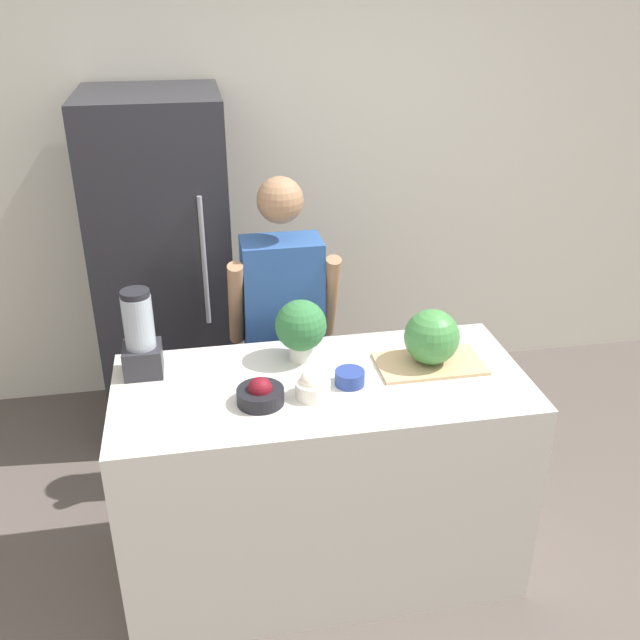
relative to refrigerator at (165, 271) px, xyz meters
name	(u,v)px	position (x,y,z in m)	size (l,w,h in m)	color
ground_plane	(338,626)	(0.62, -1.65, -0.93)	(14.00, 14.00, 0.00)	#564C47
wall_back	(268,178)	(0.62, 0.41, 0.37)	(8.00, 0.06, 2.60)	silver
counter_island	(322,477)	(0.62, -1.28, -0.46)	(1.62, 0.73, 0.94)	beige
refrigerator	(165,271)	(0.00, 0.00, 0.00)	(0.69, 0.75, 1.86)	#232328
person	(284,336)	(0.55, -0.65, -0.11)	(0.50, 0.26, 1.59)	#333338
cutting_board	(430,364)	(1.07, -1.24, 0.01)	(0.43, 0.25, 0.01)	tan
watermelon	(432,337)	(1.07, -1.23, 0.13)	(0.22, 0.22, 0.22)	#3D7F3D
bowl_cherries	(260,394)	(0.36, -1.39, 0.04)	(0.18, 0.18, 0.10)	black
bowl_cream	(313,386)	(0.56, -1.38, 0.05)	(0.13, 0.13, 0.11)	white
bowl_small_blue	(350,378)	(0.72, -1.32, 0.04)	(0.12, 0.12, 0.06)	navy
blender	(140,338)	(-0.07, -1.09, 0.16)	(0.15, 0.15, 0.36)	#28282D
potted_plant	(301,327)	(0.57, -1.09, 0.15)	(0.21, 0.21, 0.26)	beige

